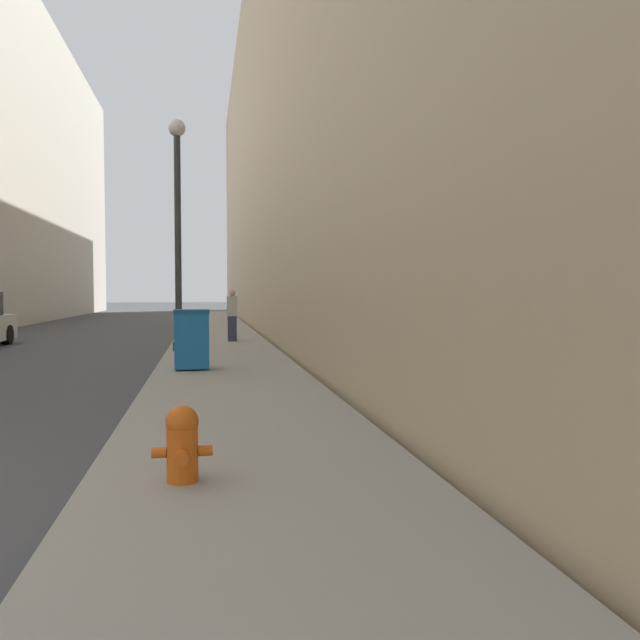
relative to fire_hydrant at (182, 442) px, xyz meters
The scene contains 6 objects.
sidewalk_right 17.24m from the fire_hydrant, 87.77° to the left, with size 3.03×60.00×0.13m.
building_right_stone 27.83m from the fire_hydrant, 71.82° to the left, with size 12.00×60.00×17.62m.
fire_hydrant is the anchor object (origin of this frame).
trash_bin 7.70m from the fire_hydrant, 90.55° to the left, with size 0.71×0.60×1.23m.
lamppost 12.32m from the fire_hydrant, 92.44° to the left, with size 0.46×0.46×6.17m.
pedestrian_on_sidewalk 14.99m from the fire_hydrant, 85.99° to the left, with size 0.34×0.22×1.67m.
Camera 1 is at (4.66, -4.52, 1.73)m, focal length 35.00 mm.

